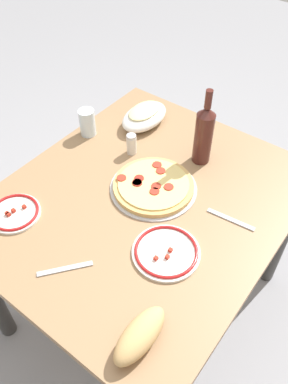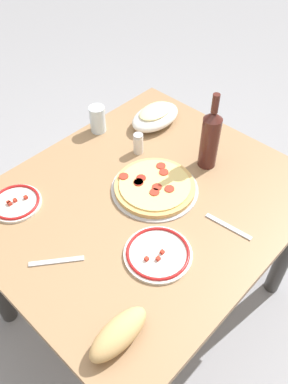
{
  "view_description": "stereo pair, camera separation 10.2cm",
  "coord_description": "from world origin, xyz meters",
  "px_view_note": "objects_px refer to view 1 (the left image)",
  "views": [
    {
      "loc": [
        0.77,
        0.58,
        1.78
      ],
      "look_at": [
        0.0,
        0.0,
        0.78
      ],
      "focal_mm": 37.07,
      "sensor_mm": 36.0,
      "label": 1
    },
    {
      "loc": [
        0.7,
        0.66,
        1.78
      ],
      "look_at": [
        0.0,
        0.0,
        0.78
      ],
      "focal_mm": 37.07,
      "sensor_mm": 36.0,
      "label": 2
    }
  ],
  "objects_px": {
    "pepperoni_pizza": "(153,186)",
    "side_plate_far": "(14,213)",
    "water_glass": "(87,122)",
    "side_plate_near": "(166,252)",
    "baked_pasta_dish": "(144,115)",
    "bread_loaf": "(140,335)",
    "spice_shaker": "(132,144)",
    "dining_table": "(144,221)",
    "wine_bottle": "(204,134)"
  },
  "relations": [
    {
      "from": "pepperoni_pizza",
      "to": "side_plate_far",
      "type": "height_order",
      "value": "pepperoni_pizza"
    },
    {
      "from": "water_glass",
      "to": "side_plate_near",
      "type": "xyz_separation_m",
      "value": [
        0.3,
        0.61,
        -0.05
      ]
    },
    {
      "from": "baked_pasta_dish",
      "to": "side_plate_near",
      "type": "relative_size",
      "value": 1.1
    },
    {
      "from": "pepperoni_pizza",
      "to": "baked_pasta_dish",
      "type": "xyz_separation_m",
      "value": [
        -0.3,
        -0.26,
        0.03
      ]
    },
    {
      "from": "bread_loaf",
      "to": "pepperoni_pizza",
      "type": "bearing_deg",
      "value": -147.02
    },
    {
      "from": "pepperoni_pizza",
      "to": "spice_shaker",
      "type": "distance_m",
      "value": 0.22
    },
    {
      "from": "dining_table",
      "to": "side_plate_far",
      "type": "height_order",
      "value": "side_plate_far"
    },
    {
      "from": "baked_pasta_dish",
      "to": "spice_shaker",
      "type": "relative_size",
      "value": 2.76
    },
    {
      "from": "baked_pasta_dish",
      "to": "wine_bottle",
      "type": "xyz_separation_m",
      "value": [
        0.06,
        0.32,
        0.09
      ]
    },
    {
      "from": "side_plate_near",
      "to": "bread_loaf",
      "type": "bearing_deg",
      "value": 21.32
    },
    {
      "from": "water_glass",
      "to": "dining_table",
      "type": "bearing_deg",
      "value": 69.51
    },
    {
      "from": "dining_table",
      "to": "water_glass",
      "type": "xyz_separation_m",
      "value": [
        -0.15,
        -0.41,
        0.19
      ]
    },
    {
      "from": "water_glass",
      "to": "side_plate_near",
      "type": "distance_m",
      "value": 0.68
    },
    {
      "from": "side_plate_near",
      "to": "spice_shaker",
      "type": "relative_size",
      "value": 2.5
    },
    {
      "from": "baked_pasta_dish",
      "to": "side_plate_far",
      "type": "relative_size",
      "value": 1.34
    },
    {
      "from": "water_glass",
      "to": "spice_shaker",
      "type": "relative_size",
      "value": 1.31
    },
    {
      "from": "pepperoni_pizza",
      "to": "spice_shaker",
      "type": "xyz_separation_m",
      "value": [
        -0.11,
        -0.19,
        0.03
      ]
    },
    {
      "from": "pepperoni_pizza",
      "to": "bread_loaf",
      "type": "bearing_deg",
      "value": 32.98
    },
    {
      "from": "wine_bottle",
      "to": "bread_loaf",
      "type": "bearing_deg",
      "value": 19.53
    },
    {
      "from": "dining_table",
      "to": "bread_loaf",
      "type": "relative_size",
      "value": 5.81
    },
    {
      "from": "baked_pasta_dish",
      "to": "bread_loaf",
      "type": "height_order",
      "value": "baked_pasta_dish"
    },
    {
      "from": "baked_pasta_dish",
      "to": "bread_loaf",
      "type": "relative_size",
      "value": 1.25
    },
    {
      "from": "water_glass",
      "to": "side_plate_far",
      "type": "xyz_separation_m",
      "value": [
        0.48,
        0.1,
        -0.05
      ]
    },
    {
      "from": "dining_table",
      "to": "baked_pasta_dish",
      "type": "bearing_deg",
      "value": -142.93
    },
    {
      "from": "bread_loaf",
      "to": "water_glass",
      "type": "bearing_deg",
      "value": -128.72
    },
    {
      "from": "wine_bottle",
      "to": "water_glass",
      "type": "xyz_separation_m",
      "value": [
        0.14,
        -0.46,
        -0.07
      ]
    },
    {
      "from": "wine_bottle",
      "to": "spice_shaker",
      "type": "distance_m",
      "value": 0.29
    },
    {
      "from": "dining_table",
      "to": "side_plate_far",
      "type": "bearing_deg",
      "value": -42.77
    },
    {
      "from": "water_glass",
      "to": "bread_loaf",
      "type": "bearing_deg",
      "value": 51.28
    },
    {
      "from": "pepperoni_pizza",
      "to": "baked_pasta_dish",
      "type": "relative_size",
      "value": 1.32
    },
    {
      "from": "pepperoni_pizza",
      "to": "water_glass",
      "type": "relative_size",
      "value": 2.78
    },
    {
      "from": "water_glass",
      "to": "wine_bottle",
      "type": "bearing_deg",
      "value": 107.36
    },
    {
      "from": "wine_bottle",
      "to": "side_plate_near",
      "type": "height_order",
      "value": "wine_bottle"
    },
    {
      "from": "pepperoni_pizza",
      "to": "water_glass",
      "type": "height_order",
      "value": "water_glass"
    },
    {
      "from": "bread_loaf",
      "to": "spice_shaker",
      "type": "height_order",
      "value": "spice_shaker"
    },
    {
      "from": "spice_shaker",
      "to": "side_plate_near",
      "type": "bearing_deg",
      "value": 50.95
    },
    {
      "from": "bread_loaf",
      "to": "wine_bottle",
      "type": "bearing_deg",
      "value": -160.47
    },
    {
      "from": "baked_pasta_dish",
      "to": "wine_bottle",
      "type": "bearing_deg",
      "value": 80.09
    },
    {
      "from": "spice_shaker",
      "to": "bread_loaf",
      "type": "bearing_deg",
      "value": 40.1
    },
    {
      "from": "side_plate_near",
      "to": "spice_shaker",
      "type": "distance_m",
      "value": 0.5
    },
    {
      "from": "side_plate_far",
      "to": "spice_shaker",
      "type": "distance_m",
      "value": 0.51
    },
    {
      "from": "wine_bottle",
      "to": "spice_shaker",
      "type": "relative_size",
      "value": 3.57
    },
    {
      "from": "water_glass",
      "to": "baked_pasta_dish",
      "type": "bearing_deg",
      "value": 144.44
    },
    {
      "from": "pepperoni_pizza",
      "to": "side_plate_near",
      "type": "relative_size",
      "value": 1.46
    },
    {
      "from": "dining_table",
      "to": "side_plate_far",
      "type": "relative_size",
      "value": 6.23
    },
    {
      "from": "side_plate_near",
      "to": "water_glass",
      "type": "bearing_deg",
      "value": -116.3
    },
    {
      "from": "pepperoni_pizza",
      "to": "water_glass",
      "type": "xyz_separation_m",
      "value": [
        -0.1,
        -0.41,
        0.04
      ]
    },
    {
      "from": "dining_table",
      "to": "bread_loaf",
      "type": "bearing_deg",
      "value": 36.06
    },
    {
      "from": "side_plate_far",
      "to": "pepperoni_pizza",
      "type": "bearing_deg",
      "value": 142.03
    },
    {
      "from": "side_plate_near",
      "to": "side_plate_far",
      "type": "height_order",
      "value": "same"
    }
  ]
}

